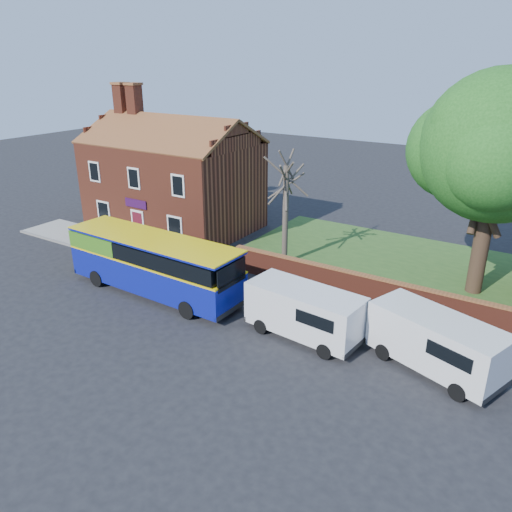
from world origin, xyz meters
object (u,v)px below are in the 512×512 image
Objects in this scene: van_near at (305,311)px; large_tree at (500,151)px; van_far at (437,341)px; bus at (149,261)px.

van_near is 0.47× the size of large_tree.
large_tree is (0.06, 9.21, 6.54)m from van_far.
van_near is at bearing -155.45° from van_far.
van_near is at bearing 3.07° from bus.
bus is 19.47m from large_tree.
large_tree is at bearing 64.20° from van_near.
large_tree is (5.97, 9.74, 6.56)m from van_near.
van_far is 0.50× the size of large_tree.
large_tree reaches higher than bus.
van_near is 13.17m from large_tree.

